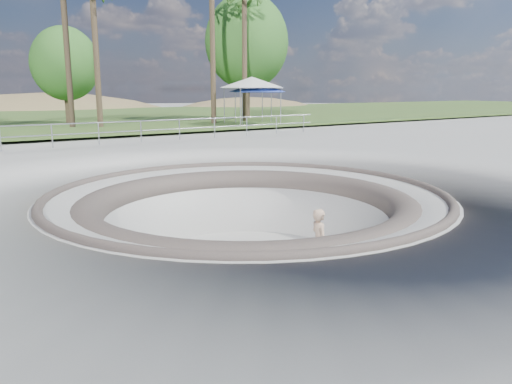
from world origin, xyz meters
TOP-DOWN VIEW (x-y plane):
  - ground at (0.00, 0.00)m, footprint 180.00×180.00m
  - skate_bowl at (0.00, 0.00)m, footprint 14.00×14.00m
  - grass_strip at (0.00, 34.00)m, footprint 180.00×36.00m
  - distant_hills at (3.78, 57.17)m, footprint 103.20×45.00m
  - safety_railing at (0.00, 12.00)m, footprint 25.00×0.06m
  - skateboard at (0.81, -1.91)m, footprint 0.76×0.28m
  - skater at (0.81, -1.91)m, footprint 0.56×0.70m
  - canopy_white at (12.83, 18.58)m, footprint 6.22×6.22m
  - canopy_blue at (13.11, 18.32)m, footprint 5.18×5.18m
  - bushy_tree_mid at (2.53, 26.73)m, footprint 4.71×4.28m
  - bushy_tree_right at (16.19, 24.20)m, footprint 6.90×6.27m

SIDE VIEW (x-z plane):
  - distant_hills at x=3.78m, z-range -21.32..7.28m
  - skateboard at x=0.81m, z-range -1.88..-1.80m
  - skate_bowl at x=0.00m, z-range -3.88..0.22m
  - skater at x=0.81m, z-range -1.82..-0.15m
  - ground at x=0.00m, z-range 0.00..0.00m
  - grass_strip at x=0.00m, z-range 0.16..0.28m
  - safety_railing at x=0.00m, z-range 0.18..1.20m
  - canopy_blue at x=13.11m, z-range 1.34..4.18m
  - canopy_white at x=12.83m, z-range 1.48..4.68m
  - bushy_tree_mid at x=2.53m, z-range 0.98..7.77m
  - bushy_tree_right at x=16.19m, z-range 1.37..11.32m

